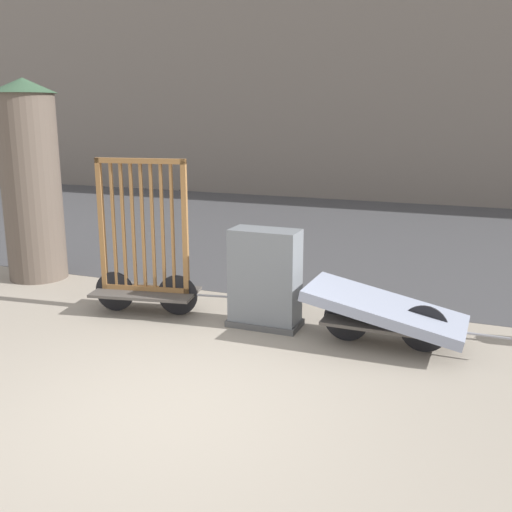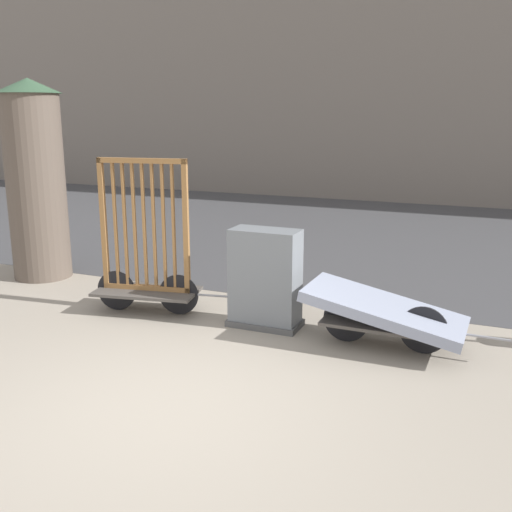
{
  "view_description": "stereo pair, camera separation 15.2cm",
  "coord_description": "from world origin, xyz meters",
  "px_view_note": "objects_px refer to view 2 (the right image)",
  "views": [
    {
      "loc": [
        2.74,
        -4.56,
        2.8
      ],
      "look_at": [
        0.0,
        2.36,
        0.98
      ],
      "focal_mm": 42.0,
      "sensor_mm": 36.0,
      "label": 1
    },
    {
      "loc": [
        2.89,
        -4.5,
        2.8
      ],
      "look_at": [
        0.0,
        2.36,
        0.98
      ],
      "focal_mm": 42.0,
      "sensor_mm": 36.0,
      "label": 2
    }
  ],
  "objects_px": {
    "advertising_column": "(36,179)",
    "bike_cart_with_bedframe": "(146,263)",
    "bike_cart_with_mattress": "(385,312)",
    "utility_cabinet": "(265,282)"
  },
  "relations": [
    {
      "from": "advertising_column",
      "to": "bike_cart_with_bedframe",
      "type": "bearing_deg",
      "value": -18.51
    },
    {
      "from": "bike_cart_with_bedframe",
      "to": "advertising_column",
      "type": "bearing_deg",
      "value": 150.98
    },
    {
      "from": "bike_cart_with_bedframe",
      "to": "utility_cabinet",
      "type": "height_order",
      "value": "bike_cart_with_bedframe"
    },
    {
      "from": "utility_cabinet",
      "to": "advertising_column",
      "type": "relative_size",
      "value": 0.4
    },
    {
      "from": "bike_cart_with_mattress",
      "to": "advertising_column",
      "type": "relative_size",
      "value": 0.72
    },
    {
      "from": "bike_cart_with_mattress",
      "to": "utility_cabinet",
      "type": "xyz_separation_m",
      "value": [
        -1.59,
        0.12,
        0.17
      ]
    },
    {
      "from": "bike_cart_with_bedframe",
      "to": "bike_cart_with_mattress",
      "type": "height_order",
      "value": "bike_cart_with_bedframe"
    },
    {
      "from": "bike_cart_with_mattress",
      "to": "bike_cart_with_bedframe",
      "type": "bearing_deg",
      "value": -179.12
    },
    {
      "from": "bike_cart_with_bedframe",
      "to": "advertising_column",
      "type": "xyz_separation_m",
      "value": [
        -2.7,
        0.9,
        0.95
      ]
    },
    {
      "from": "bike_cart_with_mattress",
      "to": "utility_cabinet",
      "type": "distance_m",
      "value": 1.61
    }
  ]
}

